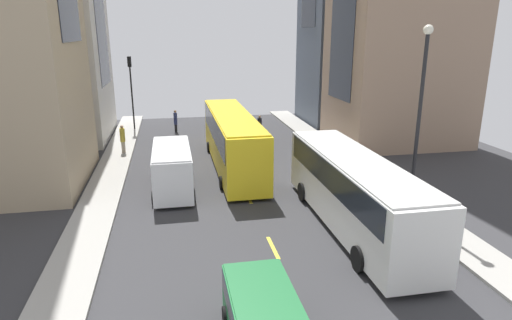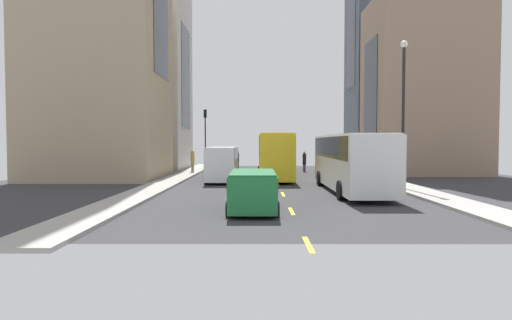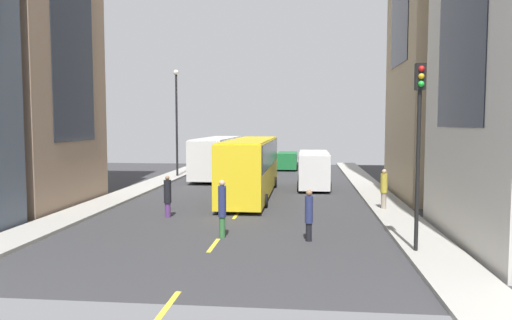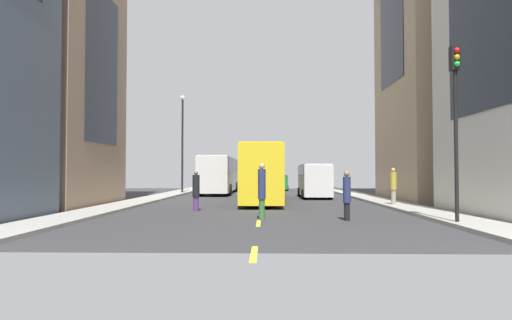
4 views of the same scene
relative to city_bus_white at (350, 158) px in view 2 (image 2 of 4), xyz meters
name	(u,v)px [view 2 (image 2 of 4)]	position (x,y,z in m)	size (l,w,h in m)	color
ground_plane	(276,180)	(4.02, -7.76, -2.01)	(41.84, 41.84, 0.00)	#333335
sidewalk_west	(379,179)	(-3.87, -7.76, -1.93)	(2.05, 44.00, 0.15)	#9E9B93
sidewalk_east	(173,179)	(11.91, -7.76, -1.93)	(2.05, 44.00, 0.15)	#9E9B93
lane_stripe_0	(269,166)	(4.02, -28.76, -2.00)	(0.16, 2.00, 0.01)	yellow
lane_stripe_1	(270,169)	(4.02, -22.76, -2.00)	(0.16, 2.00, 0.01)	yellow
lane_stripe_2	(272,172)	(4.02, -16.76, -2.00)	(0.16, 2.00, 0.01)	yellow
lane_stripe_3	(274,177)	(4.02, -10.76, -2.00)	(0.16, 2.00, 0.01)	yellow
lane_stripe_4	(278,184)	(4.02, -4.76, -2.00)	(0.16, 2.00, 0.01)	yellow
lane_stripe_5	(283,194)	(4.02, 1.24, -2.00)	(0.16, 2.00, 0.01)	yellow
lane_stripe_6	(291,211)	(4.02, 7.24, -2.00)	(0.16, 2.00, 0.01)	yellow
lane_stripe_7	(308,245)	(4.02, 13.24, -2.00)	(0.16, 2.00, 0.01)	yellow
building_west_1	(423,88)	(-9.97, -15.13, 6.02)	(9.84, 8.30, 16.06)	#937760
building_east_0	(148,78)	(17.23, -21.42, 7.84)	(8.26, 9.80, 19.70)	beige
city_bus_white	(350,158)	(0.00, 0.00, 0.00)	(2.80, 11.77, 3.35)	silver
streetcar_yellow	(274,152)	(4.06, -10.41, 0.12)	(2.70, 13.27, 3.59)	yellow
delivery_van_white	(222,161)	(8.03, -6.43, -0.49)	(2.25, 5.82, 2.58)	white
car_green_0	(253,188)	(5.65, 7.26, -1.01)	(2.09, 4.47, 1.69)	#1E7238
pedestrian_waiting_curb	(269,158)	(4.14, -21.52, -0.75)	(0.32, 0.32, 2.33)	#336B38
pedestrian_crossing_near	(193,160)	(11.50, -14.98, -0.77)	(0.36, 0.36, 2.06)	gray
pedestrian_walking_far	(238,159)	(7.58, -21.73, -0.93)	(0.31, 0.31, 2.01)	black
pedestrian_crossing_mid	(304,161)	(0.76, -17.63, -0.94)	(0.36, 0.36, 2.04)	#593372
traffic_light_near_corner	(205,128)	(11.29, -23.30, 2.59)	(0.32, 0.44, 6.46)	black
streetlamp_near	(403,101)	(-3.34, -0.78, 3.43)	(0.44, 0.44, 8.88)	black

